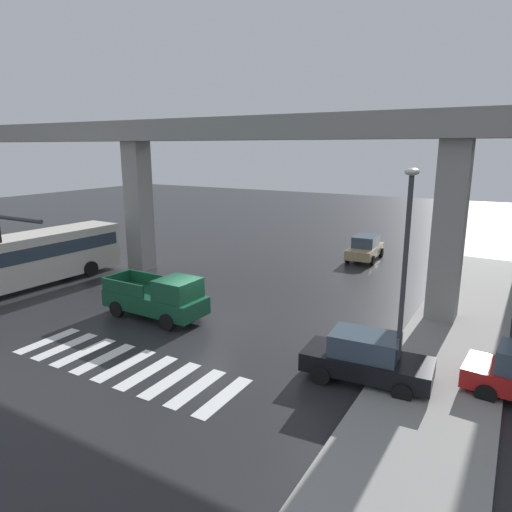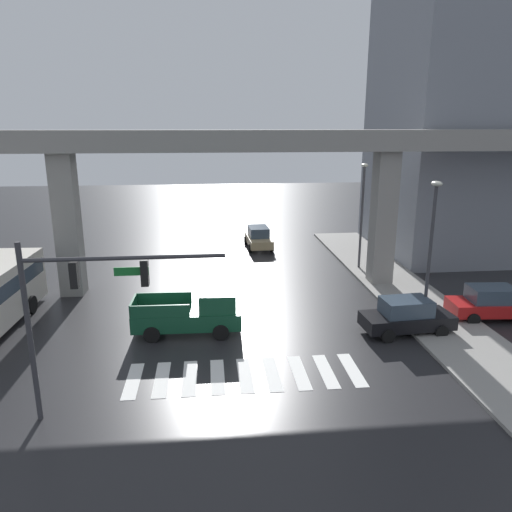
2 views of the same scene
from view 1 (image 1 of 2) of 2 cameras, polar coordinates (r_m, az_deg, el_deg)
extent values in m
plane|color=#232326|center=(21.21, -6.96, -8.46)|extent=(120.00, 120.00, 0.00)
cube|color=silver|center=(21.25, -24.39, -9.55)|extent=(0.55, 2.80, 0.01)
cube|color=silver|center=(20.42, -22.55, -10.31)|extent=(0.55, 2.80, 0.01)
cube|color=silver|center=(19.61, -20.54, -11.12)|extent=(0.55, 2.80, 0.01)
cube|color=silver|center=(18.83, -18.35, -11.98)|extent=(0.55, 2.80, 0.01)
cube|color=silver|center=(18.08, -15.96, -12.90)|extent=(0.55, 2.80, 0.01)
cube|color=silver|center=(17.37, -13.35, -13.87)|extent=(0.55, 2.80, 0.01)
cube|color=silver|center=(16.70, -10.51, -14.89)|extent=(0.55, 2.80, 0.01)
cube|color=silver|center=(16.08, -7.40, -15.94)|extent=(0.55, 2.80, 0.01)
cube|color=silver|center=(15.52, -4.02, -17.03)|extent=(0.55, 2.80, 0.01)
cube|color=gray|center=(24.86, 1.25, 15.57)|extent=(57.85, 2.15, 1.20)
cube|color=gray|center=(30.68, -14.31, 5.94)|extent=(1.30, 1.30, 8.21)
cube|color=gray|center=(22.24, 22.76, 2.62)|extent=(1.30, 1.30, 8.21)
cube|color=gray|center=(19.36, 22.60, -11.41)|extent=(4.00, 36.00, 0.15)
cube|color=#14472D|center=(22.23, -12.43, -5.50)|extent=(5.15, 2.02, 0.80)
cube|color=#14472D|center=(21.03, -9.68, -4.03)|extent=(1.74, 1.79, 0.90)
cube|color=#3F5160|center=(20.73, -8.70, -4.25)|extent=(0.14, 1.67, 0.77)
cube|color=#14472D|center=(23.39, -13.08, -2.79)|extent=(2.65, 0.17, 0.60)
cube|color=#14472D|center=(22.24, -16.22, -3.83)|extent=(2.65, 0.17, 0.60)
cube|color=#14472D|center=(23.77, -16.88, -2.77)|extent=(0.14, 1.75, 0.60)
cylinder|color=black|center=(21.99, -7.74, -6.61)|extent=(0.77, 0.30, 0.76)
cylinder|color=black|center=(20.72, -10.91, -8.01)|extent=(0.77, 0.30, 0.76)
cylinder|color=black|center=(24.02, -13.63, -5.14)|extent=(0.77, 0.30, 0.76)
cylinder|color=black|center=(22.87, -16.83, -6.30)|extent=(0.77, 0.30, 0.76)
cube|color=beige|center=(29.50, -26.04, -0.17)|extent=(2.94, 10.89, 2.70)
cube|color=#2D3D4C|center=(29.40, -26.13, 0.73)|extent=(2.96, 10.35, 0.76)
cylinder|color=black|center=(30.39, -19.87, -1.48)|extent=(0.39, 0.97, 0.96)
cylinder|color=black|center=(32.32, -22.55, -0.85)|extent=(0.39, 0.97, 0.96)
cylinder|color=black|center=(18.19, 27.41, -12.69)|extent=(0.66, 0.29, 0.64)
cylinder|color=black|center=(16.64, 26.61, -15.07)|extent=(0.66, 0.29, 0.64)
cube|color=black|center=(16.53, 13.55, -12.89)|extent=(4.42, 2.06, 0.64)
cube|color=#384756|center=(16.26, 13.34, -10.62)|extent=(2.34, 1.65, 0.76)
cylinder|color=black|center=(17.26, 18.57, -13.24)|extent=(0.66, 0.29, 0.64)
cylinder|color=black|center=(15.74, 17.68, -15.91)|extent=(0.66, 0.29, 0.64)
cylinder|color=black|center=(17.70, 9.82, -12.01)|extent=(0.66, 0.29, 0.64)
cylinder|color=black|center=(16.22, 8.05, -14.44)|extent=(0.66, 0.29, 0.64)
cube|color=tan|center=(33.65, 13.35, 0.63)|extent=(1.95, 4.37, 0.64)
cube|color=#384756|center=(33.60, 13.46, 1.83)|extent=(1.59, 2.30, 0.76)
cylinder|color=black|center=(32.26, 14.21, -0.54)|extent=(0.27, 0.65, 0.64)
cylinder|color=black|center=(32.68, 11.28, -0.21)|extent=(0.27, 0.65, 0.64)
cylinder|color=black|center=(34.80, 15.25, 0.40)|extent=(0.27, 0.65, 0.64)
cylinder|color=black|center=(35.19, 12.51, 0.69)|extent=(0.27, 0.65, 0.64)
cylinder|color=#38383D|center=(15.54, 17.80, -3.55)|extent=(0.16, 0.16, 7.00)
ellipsoid|color=beige|center=(14.93, 18.79, 9.87)|extent=(0.44, 0.70, 0.24)
cylinder|color=#38383D|center=(25.43, 22.89, 2.46)|extent=(0.16, 0.16, 7.00)
ellipsoid|color=beige|center=(25.07, 23.64, 10.61)|extent=(0.44, 0.70, 0.24)
camera|label=2|loc=(14.81, -87.00, 8.06)|focal=33.84mm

